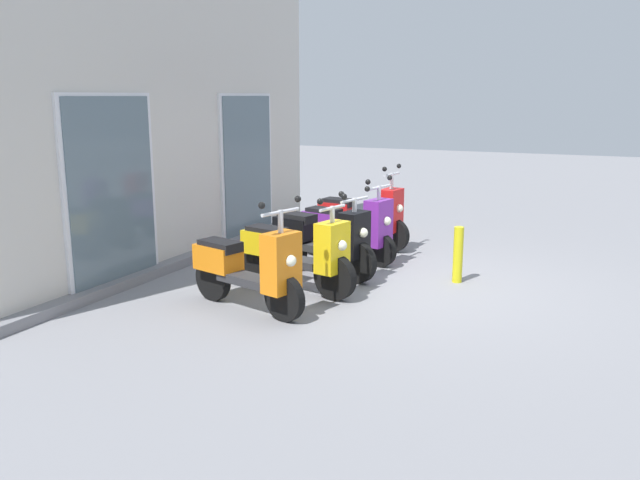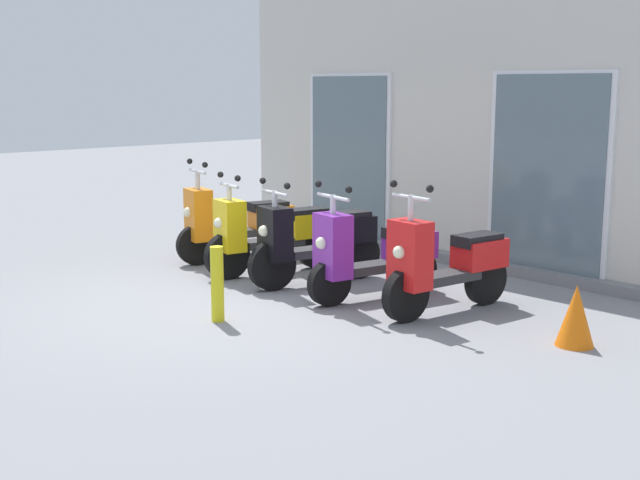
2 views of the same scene
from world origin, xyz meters
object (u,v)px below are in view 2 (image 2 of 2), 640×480
at_px(scooter_black, 315,241).
at_px(traffic_cone, 576,316).
at_px(scooter_yellow, 272,234).
at_px(scooter_red, 446,264).
at_px(scooter_purple, 372,254).
at_px(curb_bollard, 217,284).
at_px(scooter_orange, 236,223).

bearing_deg(scooter_black, traffic_cone, 1.66).
xyz_separation_m(scooter_yellow, scooter_red, (2.43, 0.10, 0.02)).
distance_m(scooter_black, traffic_cone, 3.09).
height_order(scooter_purple, curb_bollard, scooter_purple).
bearing_deg(scooter_orange, curb_bollard, -41.19).
relative_size(scooter_purple, scooter_red, 0.98).
xyz_separation_m(scooter_yellow, traffic_cone, (3.81, 0.08, -0.20)).
distance_m(scooter_orange, scooter_red, 3.29).
bearing_deg(curb_bollard, scooter_red, 54.14).
relative_size(scooter_purple, traffic_cone, 2.93).
bearing_deg(scooter_black, scooter_red, 3.55).
bearing_deg(scooter_black, scooter_purple, -0.83).
relative_size(scooter_orange, scooter_black, 0.97).
height_order(scooter_orange, scooter_black, scooter_orange).
bearing_deg(curb_bollard, traffic_cone, 33.17).
bearing_deg(curb_bollard, scooter_orange, 138.81).
relative_size(scooter_orange, scooter_purple, 1.02).
bearing_deg(scooter_orange, traffic_cone, -0.66).
relative_size(scooter_yellow, scooter_red, 1.07).
height_order(scooter_orange, scooter_yellow, scooter_orange).
relative_size(scooter_orange, traffic_cone, 2.99).
relative_size(scooter_yellow, scooter_black, 1.04).
bearing_deg(traffic_cone, scooter_orange, 179.34).
bearing_deg(scooter_orange, scooter_yellow, -9.15).
relative_size(scooter_black, scooter_purple, 1.05).
bearing_deg(scooter_purple, scooter_yellow, 179.34).
height_order(scooter_black, scooter_red, scooter_red).
height_order(scooter_yellow, scooter_red, scooter_red).
height_order(scooter_red, curb_bollard, scooter_red).
height_order(scooter_yellow, scooter_black, scooter_yellow).
xyz_separation_m(curb_bollard, traffic_cone, (2.64, 1.72, -0.09)).
bearing_deg(traffic_cone, scooter_black, -178.34).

